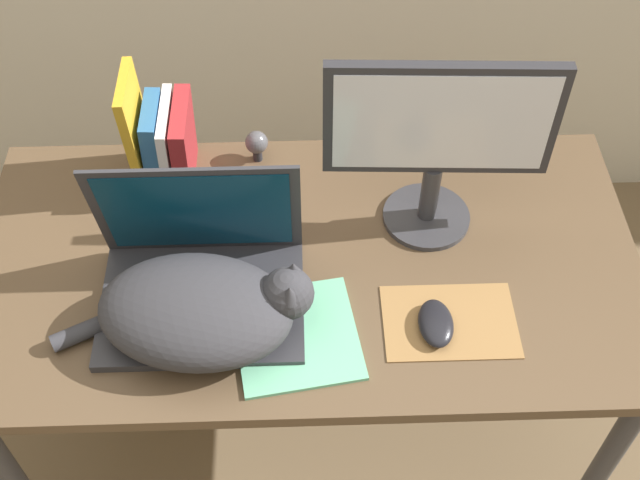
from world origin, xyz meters
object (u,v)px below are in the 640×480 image
(cat, at_px, (201,310))
(notepad, at_px, (297,336))
(webcam, at_px, (257,143))
(laptop, at_px, (201,276))
(book_row, at_px, (162,142))
(external_monitor, at_px, (438,138))
(computer_mouse, at_px, (436,323))

(cat, xyz_separation_m, notepad, (0.16, -0.02, -0.06))
(notepad, distance_m, webcam, 0.46)
(laptop, height_order, book_row, laptop)
(external_monitor, distance_m, computer_mouse, 0.33)
(computer_mouse, height_order, book_row, book_row)
(cat, relative_size, webcam, 6.39)
(webcam, bearing_deg, external_monitor, -28.08)
(cat, bearing_deg, laptop, 95.36)
(external_monitor, height_order, webcam, external_monitor)
(laptop, distance_m, computer_mouse, 0.43)
(webcam, bearing_deg, computer_mouse, -53.81)
(laptop, height_order, cat, laptop)
(book_row, bearing_deg, laptop, -73.34)
(computer_mouse, xyz_separation_m, webcam, (-0.33, 0.45, 0.03))
(external_monitor, relative_size, computer_mouse, 4.06)
(laptop, bearing_deg, external_monitor, 21.41)
(external_monitor, relative_size, book_row, 1.63)
(cat, relative_size, computer_mouse, 4.56)
(cat, xyz_separation_m, book_row, (-0.10, 0.39, 0.03))
(webcam, bearing_deg, notepad, -80.32)
(laptop, distance_m, webcam, 0.37)
(external_monitor, xyz_separation_m, notepad, (-0.26, -0.27, -0.22))
(notepad, height_order, webcam, webcam)
(book_row, xyz_separation_m, webcam, (0.19, 0.05, -0.05))
(external_monitor, height_order, computer_mouse, external_monitor)
(cat, distance_m, webcam, 0.45)
(cat, bearing_deg, computer_mouse, -1.02)
(computer_mouse, bearing_deg, book_row, 142.04)
(laptop, relative_size, book_row, 1.45)
(cat, bearing_deg, book_row, 104.28)
(laptop, xyz_separation_m, book_row, (-0.09, 0.31, 0.05))
(cat, bearing_deg, notepad, -5.84)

